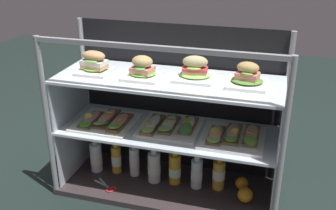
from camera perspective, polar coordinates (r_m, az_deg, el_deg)
name	(u,v)px	position (r m, az deg, el deg)	size (l,w,h in m)	color
ground_plane	(168,190)	(2.33, 0.00, -12.11)	(6.00, 6.00, 0.02)	black
case_base_deck	(168,186)	(2.31, 0.00, -11.58)	(1.20, 0.46, 0.03)	#372D2F
case_frame	(175,101)	(2.20, 1.03, 0.53)	(1.20, 0.46, 0.90)	gray
riser_lower_tier	(168,159)	(2.21, 0.00, -7.72)	(1.14, 0.40, 0.33)	silver
shelf_lower_glass	(168,131)	(2.12, 0.00, -3.73)	(1.16, 0.42, 0.01)	silver
riser_upper_tier	(168,106)	(2.06, 0.00, -0.18)	(1.14, 0.40, 0.27)	silver
shelf_upper_glass	(168,80)	(2.01, 0.00, 3.59)	(1.16, 0.42, 0.01)	silver
plated_roll_sandwich_left_of_center	(94,64)	(2.12, -10.55, 5.83)	(0.17, 0.17, 0.12)	white
plated_roll_sandwich_mid_left	(142,69)	(2.01, -3.70, 5.12)	(0.18, 0.18, 0.12)	white
plated_roll_sandwich_mid_right	(195,71)	(2.00, 3.89, 4.93)	(0.20, 0.20, 0.12)	white
plated_roll_sandwich_center	(247,78)	(1.94, 11.31, 3.88)	(0.19, 0.19, 0.12)	white
open_sandwich_tray_near_right_corner	(105,121)	(2.20, -8.97, -2.32)	(0.32, 0.31, 0.06)	white
open_sandwich_tray_mid_left	(169,126)	(2.12, 0.15, -3.01)	(0.32, 0.32, 0.06)	white
open_sandwich_tray_far_left	(233,136)	(2.04, 9.32, -4.48)	(0.32, 0.31, 0.06)	white
juice_bottle_back_right	(96,157)	(2.41, -10.28, -7.30)	(0.07, 0.07, 0.24)	silver
juice_bottle_front_middle	(116,159)	(2.38, -7.43, -7.66)	(0.06, 0.06, 0.21)	gold
juice_bottle_near_post	(134,160)	(2.34, -4.85, -7.93)	(0.06, 0.06, 0.24)	white
juice_bottle_back_center	(154,167)	(2.28, -2.01, -8.87)	(0.07, 0.07, 0.23)	silver
juice_bottle_tucked_behind	(175,169)	(2.26, 0.99, -9.11)	(0.07, 0.07, 0.23)	gold
juice_bottle_front_left_end	(197,173)	(2.24, 4.15, -9.72)	(0.06, 0.06, 0.22)	white
juice_bottle_front_fourth	(219,173)	(2.24, 7.32, -9.72)	(0.07, 0.07, 0.22)	gold
orange_fruit_beside_bottles	(242,183)	(2.28, 10.56, -11.00)	(0.07, 0.07, 0.07)	orange
orange_fruit_near_left_post	(245,195)	(2.19, 11.04, -12.56)	(0.08, 0.08, 0.08)	orange
kitchen_scissors	(109,188)	(2.29, -8.43, -11.70)	(0.16, 0.13, 0.01)	silver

